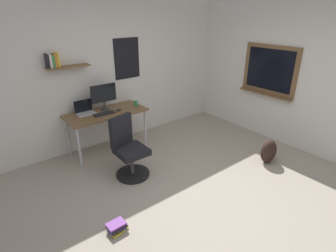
% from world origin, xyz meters
% --- Properties ---
extents(ground_plane, '(5.20, 5.20, 0.00)m').
position_xyz_m(ground_plane, '(0.00, 0.00, 0.00)').
color(ground_plane, '#9E9384').
rests_on(ground_plane, ground).
extents(wall_back, '(5.00, 0.30, 2.60)m').
position_xyz_m(wall_back, '(-0.01, 2.45, 1.30)').
color(wall_back, silver).
rests_on(wall_back, ground).
extents(wall_right, '(0.22, 5.00, 2.60)m').
position_xyz_m(wall_right, '(2.45, 0.03, 1.30)').
color(wall_right, silver).
rests_on(wall_right, ground).
extents(desk, '(1.38, 0.65, 0.75)m').
position_xyz_m(desk, '(-0.39, 2.05, 0.67)').
color(desk, brown).
rests_on(desk, ground).
extents(office_chair, '(0.52, 0.54, 0.95)m').
position_xyz_m(office_chair, '(-0.49, 1.13, 0.41)').
color(office_chair, black).
rests_on(office_chair, ground).
extents(laptop, '(0.31, 0.21, 0.23)m').
position_xyz_m(laptop, '(-0.70, 2.20, 0.80)').
color(laptop, '#ADAFB5').
rests_on(laptop, desk).
extents(monitor_primary, '(0.46, 0.17, 0.46)m').
position_xyz_m(monitor_primary, '(-0.35, 2.15, 1.02)').
color(monitor_primary, '#38383D').
rests_on(monitor_primary, desk).
extents(keyboard, '(0.37, 0.13, 0.02)m').
position_xyz_m(keyboard, '(-0.45, 1.97, 0.76)').
color(keyboard, black).
rests_on(keyboard, desk).
extents(computer_mouse, '(0.10, 0.06, 0.03)m').
position_xyz_m(computer_mouse, '(-0.17, 1.97, 0.77)').
color(computer_mouse, '#262628').
rests_on(computer_mouse, desk).
extents(coffee_mug, '(0.08, 0.08, 0.09)m').
position_xyz_m(coffee_mug, '(0.20, 2.02, 0.79)').
color(coffee_mug, '#338C4C').
rests_on(coffee_mug, desk).
extents(backpack, '(0.32, 0.22, 0.41)m').
position_xyz_m(backpack, '(1.53, 0.00, 0.20)').
color(backpack, black).
rests_on(backpack, ground).
extents(book_stack_on_floor, '(0.24, 0.20, 0.11)m').
position_xyz_m(book_stack_on_floor, '(-1.23, 0.20, 0.05)').
color(book_stack_on_floor, gold).
rests_on(book_stack_on_floor, ground).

